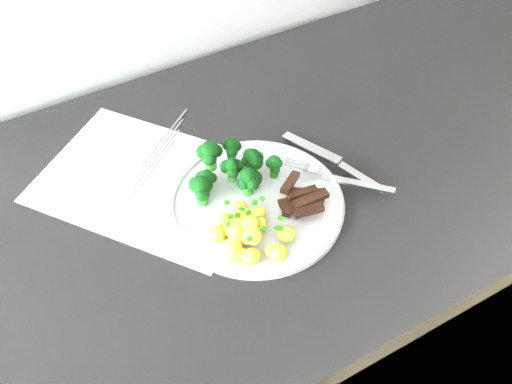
{
  "coord_description": "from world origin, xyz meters",
  "views": [
    {
      "loc": [
        -0.29,
        1.17,
        1.54
      ],
      "look_at": [
        -0.04,
        1.62,
        0.95
      ],
      "focal_mm": 40.48,
      "sensor_mm": 36.0,
      "label": 1
    }
  ],
  "objects": [
    {
      "name": "beef_strips",
      "position": [
        0.02,
        1.59,
        0.94
      ],
      "size": [
        0.08,
        0.08,
        0.02
      ],
      "color": "black",
      "rests_on": "plate"
    },
    {
      "name": "fork",
      "position": [
        0.09,
        1.6,
        0.94
      ],
      "size": [
        0.11,
        0.13,
        0.01
      ],
      "color": "silver",
      "rests_on": "plate"
    },
    {
      "name": "recipe_paper",
      "position": [
        -0.15,
        1.74,
        0.92
      ],
      "size": [
        0.36,
        0.38,
        0.0
      ],
      "color": "white",
      "rests_on": "counter"
    },
    {
      "name": "potatoes",
      "position": [
        -0.08,
        1.57,
        0.94
      ],
      "size": [
        0.1,
        0.11,
        0.04
      ],
      "color": "#FFED52",
      "rests_on": "plate"
    },
    {
      "name": "knife",
      "position": [
        0.11,
        1.62,
        0.93
      ],
      "size": [
        0.08,
        0.17,
        0.02
      ],
      "color": "silver",
      "rests_on": "plate"
    },
    {
      "name": "plate",
      "position": [
        -0.04,
        1.62,
        0.93
      ],
      "size": [
        0.25,
        0.25,
        0.01
      ],
      "color": "white",
      "rests_on": "counter"
    },
    {
      "name": "counter",
      "position": [
        -0.04,
        1.66,
        0.46
      ],
      "size": [
        2.45,
        0.61,
        0.92
      ],
      "color": "black",
      "rests_on": "ground"
    },
    {
      "name": "broccoli",
      "position": [
        -0.05,
        1.67,
        0.96
      ],
      "size": [
        0.14,
        0.1,
        0.06
      ],
      "color": "#26691D",
      "rests_on": "plate"
    }
  ]
}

